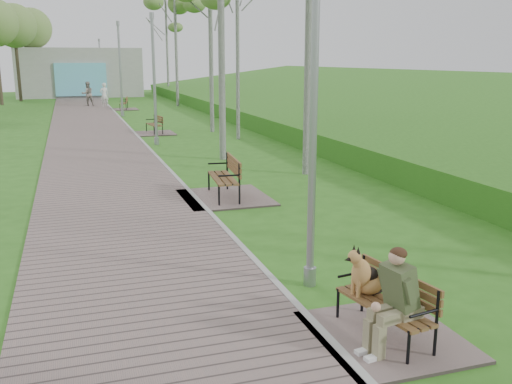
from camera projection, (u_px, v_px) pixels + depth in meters
walkway at (96, 144)px, 21.28m from camera, size 3.50×67.00×0.04m
kerb at (143, 142)px, 21.81m from camera, size 0.10×67.00×0.05m
embankment at (434, 135)px, 24.06m from camera, size 14.00×70.00×1.60m
building_north at (80, 73)px, 48.18m from camera, size 10.00×5.20×4.00m
bench_main at (382, 309)px, 6.40m from camera, size 1.59×1.77×1.39m
bench_second at (224, 189)px, 13.02m from camera, size 1.93×2.14×1.18m
bench_third at (155, 130)px, 24.32m from camera, size 1.56×1.73×0.96m
bench_far at (124, 107)px, 35.90m from camera, size 1.61×1.79×0.99m
lamp_post_near at (313, 134)px, 7.58m from camera, size 0.18×0.18×4.60m
lamp_post_second at (154, 85)px, 20.75m from camera, size 0.18×0.18×4.73m
lamp_post_third at (120, 73)px, 31.21m from camera, size 0.20×0.20×5.11m
lamp_post_far at (101, 70)px, 48.40m from camera, size 0.18×0.18×4.77m
pedestrian_near at (104, 95)px, 37.78m from camera, size 0.67×0.56×1.58m
pedestrian_far at (88, 94)px, 38.42m from camera, size 0.93×0.80×1.63m
birch_distant_b at (166, 10)px, 47.40m from camera, size 2.86×2.86×8.99m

